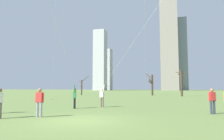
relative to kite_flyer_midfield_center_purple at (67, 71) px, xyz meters
The scene contains 12 objects.
ground_plane 5.44m from the kite_flyer_midfield_center_purple, 53.60° to the right, with size 400.00×400.00×0.00m, color olive.
kite_flyer_midfield_center_purple is the anchor object (origin of this frame).
kite_flyer_midfield_right_white 3.79m from the kite_flyer_midfield_center_purple, 48.69° to the left, with size 8.76×6.39×10.80m.
bystander_strolling_midfield 9.96m from the kite_flyer_midfield_center_purple, ahead, with size 0.47×0.33×1.62m.
bystander_far_off_by_trees 3.81m from the kite_flyer_midfield_center_purple, 88.88° to the right, with size 0.51×0.24×1.62m.
bare_tree_left_of_center 33.26m from the kite_flyer_midfield_center_purple, 84.37° to the left, with size 1.74×2.10×4.98m.
bare_tree_leftmost 34.66m from the kite_flyer_midfield_center_purple, 112.26° to the left, with size 2.74×1.11×4.56m.
bare_tree_right_of_center 31.40m from the kite_flyer_midfield_center_purple, 72.63° to the left, with size 2.08×1.91×5.29m.
skyline_tall_tower 137.33m from the kite_flyer_midfield_center_purple, 86.95° to the left, with size 11.95×5.32×72.89m.
skyline_short_annex 131.81m from the kite_flyer_midfield_center_purple, 108.00° to the left, with size 8.18×7.98×42.86m.
skyline_wide_slab 147.23m from the kite_flyer_midfield_center_purple, 83.58° to the left, with size 6.84×10.50×52.82m.
skyline_mid_tower_left 145.46m from the kite_flyer_midfield_center_purple, 106.67° to the left, with size 11.03×5.72×41.53m.
Camera 1 is at (4.42, -9.72, 1.63)m, focal length 33.07 mm.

